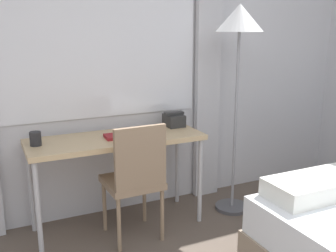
{
  "coord_description": "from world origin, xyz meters",
  "views": [
    {
      "loc": [
        -1.15,
        -0.44,
        1.57
      ],
      "look_at": [
        -0.03,
        1.97,
        0.9
      ],
      "focal_mm": 42.0,
      "sensor_mm": 36.0,
      "label": 1
    }
  ],
  "objects": [
    {
      "name": "wall_back_with_window",
      "position": [
        -0.04,
        2.69,
        1.35
      ],
      "size": [
        5.37,
        0.13,
        2.7
      ],
      "color": "silver",
      "rests_on": "ground_plane"
    },
    {
      "name": "desk",
      "position": [
        -0.28,
        2.37,
        0.68
      ],
      "size": [
        1.35,
        0.5,
        0.75
      ],
      "color": "tan",
      "rests_on": "ground_plane"
    },
    {
      "name": "desk_chair",
      "position": [
        -0.22,
        2.11,
        0.51
      ],
      "size": [
        0.41,
        0.41,
        0.91
      ],
      "rotation": [
        0.0,
        0.0,
        0.02
      ],
      "color": "#8C7259",
      "rests_on": "ground_plane"
    },
    {
      "name": "standing_lamp",
      "position": [
        0.73,
        2.23,
        1.5
      ],
      "size": [
        0.38,
        0.38,
        1.75
      ],
      "color": "#4C4C51",
      "rests_on": "ground_plane"
    },
    {
      "name": "telephone",
      "position": [
        0.27,
        2.49,
        0.8
      ],
      "size": [
        0.16,
        0.18,
        0.12
      ],
      "color": "#2D2D2D",
      "rests_on": "desk"
    },
    {
      "name": "book",
      "position": [
        -0.25,
        2.34,
        0.76
      ],
      "size": [
        0.24,
        0.16,
        0.02
      ],
      "rotation": [
        0.0,
        0.0,
        -0.04
      ],
      "color": "maroon",
      "rests_on": "desk"
    },
    {
      "name": "mug",
      "position": [
        -0.87,
        2.39,
        0.8
      ],
      "size": [
        0.08,
        0.08,
        0.1
      ],
      "color": "#262628",
      "rests_on": "desk"
    }
  ]
}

